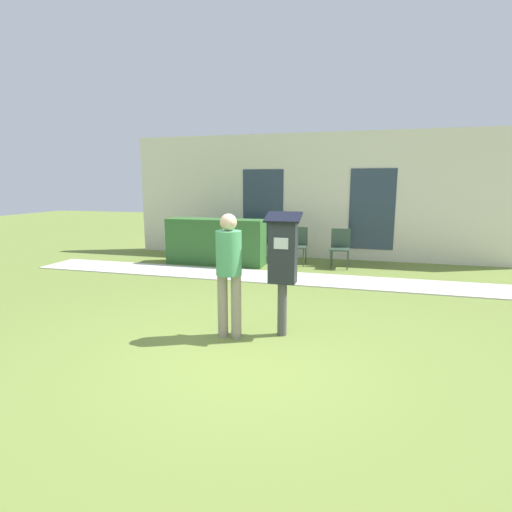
{
  "coord_description": "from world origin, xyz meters",
  "views": [
    {
      "loc": [
        1.26,
        -4.06,
        1.94
      ],
      "look_at": [
        -0.03,
        0.65,
        1.05
      ],
      "focal_mm": 28.0,
      "sensor_mm": 36.0,
      "label": 1
    }
  ],
  "objects_px": {
    "parking_meter": "(283,258)",
    "outdoor_chair_right": "(340,245)",
    "person_standing": "(229,266)",
    "outdoor_chair_left": "(260,239)",
    "outdoor_chair_middle": "(298,243)"
  },
  "relations": [
    {
      "from": "outdoor_chair_left",
      "to": "outdoor_chair_middle",
      "type": "relative_size",
      "value": 1.0
    },
    {
      "from": "outdoor_chair_right",
      "to": "parking_meter",
      "type": "bearing_deg",
      "value": -98.74
    },
    {
      "from": "outdoor_chair_middle",
      "to": "outdoor_chair_left",
      "type": "bearing_deg",
      "value": 166.09
    },
    {
      "from": "parking_meter",
      "to": "outdoor_chair_left",
      "type": "xyz_separation_m",
      "value": [
        -1.6,
        4.96,
        -0.49
      ]
    },
    {
      "from": "parking_meter",
      "to": "outdoor_chair_right",
      "type": "bearing_deg",
      "value": 84.51
    },
    {
      "from": "outdoor_chair_left",
      "to": "outdoor_chair_right",
      "type": "bearing_deg",
      "value": -20.83
    },
    {
      "from": "outdoor_chair_middle",
      "to": "outdoor_chair_right",
      "type": "relative_size",
      "value": 1.0
    },
    {
      "from": "outdoor_chair_left",
      "to": "outdoor_chair_middle",
      "type": "height_order",
      "value": "same"
    },
    {
      "from": "parking_meter",
      "to": "person_standing",
      "type": "distance_m",
      "value": 0.68
    },
    {
      "from": "outdoor_chair_left",
      "to": "outdoor_chair_right",
      "type": "distance_m",
      "value": 2.07
    },
    {
      "from": "person_standing",
      "to": "outdoor_chair_right",
      "type": "distance_m",
      "value": 4.93
    },
    {
      "from": "person_standing",
      "to": "outdoor_chair_right",
      "type": "xyz_separation_m",
      "value": [
        1.07,
        4.79,
        -0.4
      ]
    },
    {
      "from": "parking_meter",
      "to": "outdoor_chair_right",
      "type": "distance_m",
      "value": 4.59
    },
    {
      "from": "parking_meter",
      "to": "person_standing",
      "type": "relative_size",
      "value": 1.01
    },
    {
      "from": "outdoor_chair_left",
      "to": "outdoor_chair_middle",
      "type": "xyz_separation_m",
      "value": [
        1.02,
        -0.32,
        0.0
      ]
    }
  ]
}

